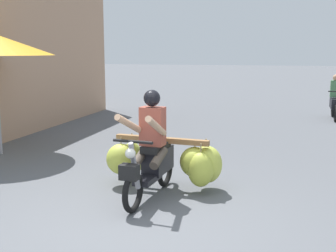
% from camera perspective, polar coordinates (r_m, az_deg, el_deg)
% --- Properties ---
extents(ground_plane, '(120.00, 120.00, 0.00)m').
position_cam_1_polar(ground_plane, '(5.51, -4.60, -12.78)').
color(ground_plane, '#56595E').
extents(motorbike_main_loaded, '(1.84, 1.84, 1.58)m').
position_cam_1_polar(motorbike_main_loaded, '(6.52, -0.05, -4.39)').
color(motorbike_main_loaded, black).
rests_on(motorbike_main_loaded, ground).
extents(motorbike_distant_ahead_left, '(0.50, 1.62, 1.40)m').
position_cam_1_polar(motorbike_distant_ahead_left, '(14.45, 21.24, 3.10)').
color(motorbike_distant_ahead_left, black).
rests_on(motorbike_distant_ahead_left, ground).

